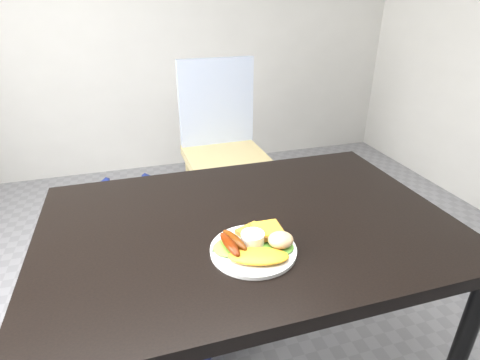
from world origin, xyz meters
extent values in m
cube|color=black|center=(0.00, 0.00, 0.73)|extent=(1.20, 0.80, 0.04)
cube|color=tan|center=(0.24, 1.17, 0.45)|extent=(0.49, 0.49, 0.06)
imported|color=navy|center=(-0.29, 0.78, 0.73)|extent=(0.57, 0.42, 1.46)
cylinder|color=white|center=(-0.03, -0.15, 0.76)|extent=(0.23, 0.23, 0.01)
ellipsoid|color=#4BA51D|center=(-0.09, -0.14, 0.77)|extent=(0.10, 0.09, 0.01)
ellipsoid|color=green|center=(0.03, -0.17, 0.77)|extent=(0.10, 0.09, 0.01)
ellipsoid|color=gold|center=(-0.04, -0.20, 0.77)|extent=(0.17, 0.11, 0.02)
ellipsoid|color=#620F00|center=(-0.10, -0.15, 0.78)|extent=(0.04, 0.11, 0.03)
ellipsoid|color=#612203|center=(-0.08, -0.13, 0.78)|extent=(0.06, 0.11, 0.03)
cylinder|color=white|center=(-0.03, -0.14, 0.78)|extent=(0.08, 0.08, 0.04)
cube|color=#94671B|center=(-0.02, -0.09, 0.77)|extent=(0.09, 0.09, 0.01)
cube|color=#936519|center=(0.02, -0.11, 0.78)|extent=(0.08, 0.08, 0.01)
ellipsoid|color=beige|center=(0.03, -0.17, 0.79)|extent=(0.07, 0.07, 0.04)
cube|color=#ADAFB7|center=(-0.07, -0.16, 0.76)|extent=(0.14, 0.06, 0.00)
camera|label=1|loc=(-0.30, -0.90, 1.35)|focal=28.00mm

